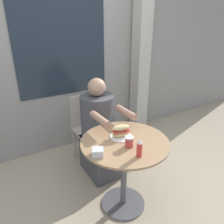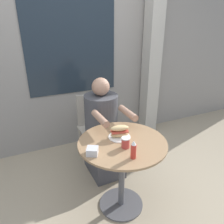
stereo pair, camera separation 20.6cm
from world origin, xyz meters
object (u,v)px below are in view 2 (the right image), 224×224
(diner_chair, at_px, (93,121))
(seated_diner, at_px, (103,134))
(cafe_table, at_px, (122,160))
(drink_cup, at_px, (126,143))
(condiment_bottle, at_px, (133,150))
(sandwich_on_plate, at_px, (120,132))

(diner_chair, xyz_separation_m, seated_diner, (0.00, -0.35, -0.02))
(cafe_table, bearing_deg, drink_cup, -101.95)
(drink_cup, relative_size, condiment_bottle, 0.60)
(diner_chair, xyz_separation_m, sandwich_on_plate, (-0.04, -0.88, 0.28))
(seated_diner, distance_m, drink_cup, 0.76)
(cafe_table, height_order, condiment_bottle, condiment_bottle)
(cafe_table, distance_m, diner_chair, 0.96)
(seated_diner, height_order, sandwich_on_plate, seated_diner)
(diner_chair, bearing_deg, seated_diner, 89.56)
(sandwich_on_plate, bearing_deg, diner_chair, 87.08)
(cafe_table, height_order, drink_cup, drink_cup)
(drink_cup, bearing_deg, cafe_table, 78.05)
(seated_diner, bearing_deg, drink_cup, 83.16)
(cafe_table, distance_m, sandwich_on_plate, 0.26)
(diner_chair, bearing_deg, cafe_table, 86.09)
(drink_cup, distance_m, condiment_bottle, 0.16)
(seated_diner, relative_size, drink_cup, 12.52)
(seated_diner, height_order, drink_cup, seated_diner)
(cafe_table, distance_m, condiment_bottle, 0.37)
(cafe_table, relative_size, diner_chair, 0.92)
(sandwich_on_plate, relative_size, drink_cup, 2.21)
(seated_diner, xyz_separation_m, drink_cup, (-0.08, -0.70, 0.29))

